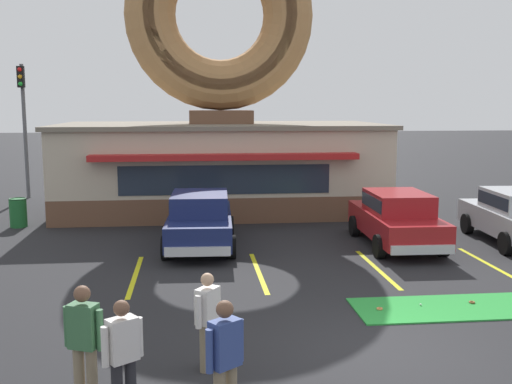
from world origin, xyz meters
TOP-DOWN VIEW (x-y plane):
  - ground_plane at (0.00, 0.00)m, footprint 160.00×160.00m
  - donut_shop_building at (-2.00, 13.94)m, footprint 12.30×6.75m
  - putting_mat at (2.47, 1.96)m, footprint 4.77×1.54m
  - mini_donut_near_right at (0.58, 1.97)m, footprint 0.13×0.13m
  - mini_donut_mid_centre at (2.60, 2.15)m, footprint 0.13×0.13m
  - golf_ball at (1.48, 2.11)m, footprint 0.04×0.04m
  - car_navy at (-2.91, 7.73)m, footprint 2.13×4.63m
  - car_red at (2.76, 7.32)m, footprint 2.06×4.60m
  - pedestrian_blue_sweater_man at (-4.60, -1.30)m, footprint 0.56×0.37m
  - pedestrian_hooded_kid at (-2.73, -2.07)m, footprint 0.50×0.42m
  - pedestrian_leather_jacket_man at (-4.05, -1.67)m, footprint 0.50×0.42m
  - pedestrian_clipboard_woman at (-2.91, -0.33)m, footprint 0.41×0.51m
  - trash_bin at (-8.97, 11.31)m, footprint 0.57×0.57m
  - traffic_light_pole at (-10.34, 17.76)m, footprint 0.28×0.47m
  - parking_stripe_far_left at (-4.53, 5.00)m, footprint 0.12×3.60m
  - parking_stripe_left at (-1.53, 5.00)m, footprint 0.12×3.60m
  - parking_stripe_mid_left at (1.47, 5.00)m, footprint 0.12×3.60m
  - parking_stripe_centre at (4.47, 5.00)m, footprint 0.12×3.60m

SIDE VIEW (x-z plane):
  - ground_plane at x=0.00m, z-range 0.00..0.00m
  - parking_stripe_far_left at x=-4.53m, z-range 0.00..0.01m
  - parking_stripe_left at x=-1.53m, z-range 0.00..0.01m
  - parking_stripe_mid_left at x=1.47m, z-range 0.00..0.01m
  - parking_stripe_centre at x=4.47m, z-range 0.00..0.01m
  - putting_mat at x=2.47m, z-range 0.00..0.03m
  - mini_donut_near_right at x=0.58m, z-range 0.03..0.07m
  - mini_donut_mid_centre at x=2.60m, z-range 0.03..0.07m
  - golf_ball at x=1.48m, z-range 0.03..0.07m
  - trash_bin at x=-8.97m, z-range 0.01..0.99m
  - pedestrian_clipboard_woman at x=-2.91m, z-range 0.08..1.63m
  - car_navy at x=-2.91m, z-range 0.07..1.67m
  - car_red at x=2.76m, z-range 0.07..1.67m
  - pedestrian_leather_jacket_man at x=-4.05m, z-range 0.08..1.69m
  - pedestrian_hooded_kid at x=-2.73m, z-range 0.09..1.79m
  - pedestrian_blue_sweater_man at x=-4.60m, z-range 0.10..1.80m
  - traffic_light_pole at x=-10.34m, z-range 0.81..6.61m
  - donut_shop_building at x=-2.00m, z-range -1.74..9.22m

